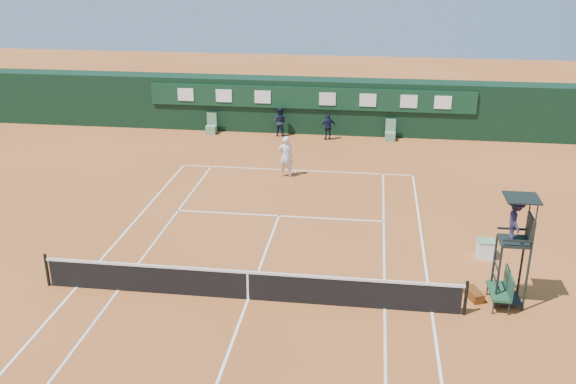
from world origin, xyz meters
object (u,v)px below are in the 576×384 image
object	(u,v)px
player_bench	(503,287)
cooler	(486,249)
tennis_net	(248,285)
umpire_chair	(516,228)
player	(286,156)

from	to	relation	value
player_bench	cooler	world-z (taller)	player_bench
tennis_net	player_bench	distance (m)	7.59
umpire_chair	tennis_net	bearing A→B (deg)	-173.66
cooler	player	bearing A→B (deg)	137.68
tennis_net	player_bench	xyz separation A→B (m)	(7.56, 0.69, 0.09)
tennis_net	cooler	world-z (taller)	tennis_net
umpire_chair	cooler	xyz separation A→B (m)	(-0.17, 2.97, -2.13)
tennis_net	umpire_chair	size ratio (longest dim) A/B	3.77
cooler	player	distance (m)	10.70
tennis_net	player	distance (m)	11.03
cooler	player	world-z (taller)	player
umpire_chair	player_bench	xyz separation A→B (m)	(-0.15, -0.17, -1.86)
umpire_chair	player_bench	distance (m)	1.88
umpire_chair	player	bearing A→B (deg)	128.45
umpire_chair	cooler	world-z (taller)	umpire_chair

